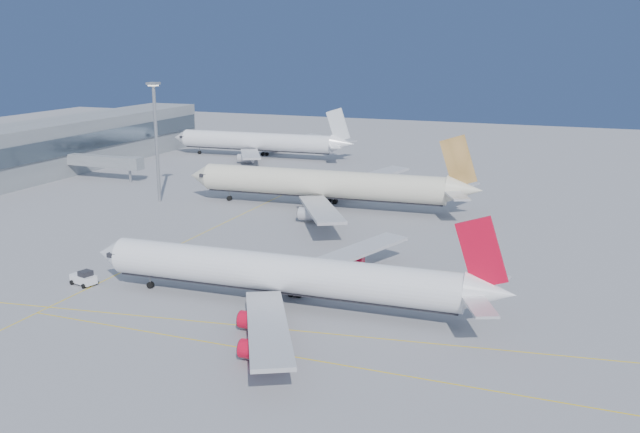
# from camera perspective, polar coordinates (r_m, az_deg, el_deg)

# --- Properties ---
(ground) EXTENTS (500.00, 500.00, 0.00)m
(ground) POSITION_cam_1_polar(r_m,az_deg,el_deg) (101.61, 1.00, -8.03)
(ground) COLOR slate
(ground) RESTS_ON ground
(terminal) EXTENTS (18.40, 110.00, 15.00)m
(terminal) POSITION_cam_1_polar(r_m,az_deg,el_deg) (229.71, -19.00, 5.57)
(terminal) COLOR gray
(terminal) RESTS_ON ground
(jet_bridge) EXTENTS (23.60, 3.60, 6.90)m
(jet_bridge) POSITION_cam_1_polar(r_m,az_deg,el_deg) (206.42, -16.60, 4.22)
(jet_bridge) COLOR gray
(jet_bridge) RESTS_ON ground
(taxiway_lines) EXTENTS (118.86, 140.00, 0.02)m
(taxiway_lines) POSITION_cam_1_polar(r_m,az_deg,el_deg) (112.53, -4.95, -5.84)
(taxiway_lines) COLOR yellow
(taxiway_lines) RESTS_ON ground
(airliner_virgin) EXTENTS (64.81, 58.25, 16.00)m
(airliner_virgin) POSITION_cam_1_polar(r_m,az_deg,el_deg) (103.97, -2.55, -4.68)
(airliner_virgin) COLOR white
(airliner_virgin) RESTS_ON ground
(airliner_etihad) EXTENTS (70.48, 65.03, 18.39)m
(airliner_etihad) POSITION_cam_1_polar(r_m,az_deg,el_deg) (164.40, 0.67, 2.58)
(airliner_etihad) COLOR beige
(airliner_etihad) RESTS_ON ground
(airliner_third) EXTENTS (64.40, 59.38, 17.28)m
(airliner_third) POSITION_cam_1_polar(r_m,az_deg,el_deg) (237.22, -4.76, 5.97)
(airliner_third) COLOR white
(airliner_third) RESTS_ON ground
(pushback_tug) EXTENTS (4.73, 3.52, 2.43)m
(pushback_tug) POSITION_cam_1_polar(r_m,az_deg,el_deg) (119.98, -18.37, -4.69)
(pushback_tug) COLOR white
(pushback_tug) RESTS_ON ground
(light_mast) EXTENTS (2.46, 2.46, 28.43)m
(light_mast) POSITION_cam_1_polar(r_m,az_deg,el_deg) (173.70, -12.99, 6.58)
(light_mast) COLOR gray
(light_mast) RESTS_ON ground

